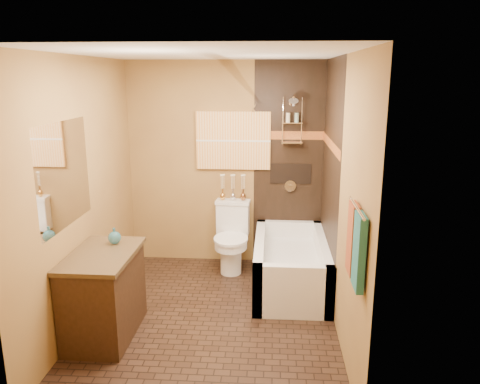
# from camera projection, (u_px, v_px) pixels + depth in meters

# --- Properties ---
(floor) EXTENTS (3.00, 3.00, 0.00)m
(floor) POSITION_uv_depth(u_px,v_px,m) (211.00, 317.00, 4.62)
(floor) COLOR black
(floor) RESTS_ON ground
(wall_left) EXTENTS (0.02, 3.00, 2.50)m
(wall_left) POSITION_uv_depth(u_px,v_px,m) (83.00, 192.00, 4.39)
(wall_left) COLOR #9F7B3D
(wall_left) RESTS_ON floor
(wall_right) EXTENTS (0.02, 3.00, 2.50)m
(wall_right) POSITION_uv_depth(u_px,v_px,m) (341.00, 197.00, 4.23)
(wall_right) COLOR #9F7B3D
(wall_right) RESTS_ON floor
(wall_back) EXTENTS (2.40, 0.02, 2.50)m
(wall_back) POSITION_uv_depth(u_px,v_px,m) (226.00, 165.00, 5.76)
(wall_back) COLOR #9F7B3D
(wall_back) RESTS_ON floor
(wall_front) EXTENTS (2.40, 0.02, 2.50)m
(wall_front) POSITION_uv_depth(u_px,v_px,m) (177.00, 255.00, 2.86)
(wall_front) COLOR #9F7B3D
(wall_front) RESTS_ON floor
(ceiling) EXTENTS (3.00, 3.00, 0.00)m
(ceiling) POSITION_uv_depth(u_px,v_px,m) (207.00, 54.00, 4.01)
(ceiling) COLOR silver
(ceiling) RESTS_ON wall_back
(alcove_tile_back) EXTENTS (0.85, 0.01, 2.50)m
(alcove_tile_back) POSITION_uv_depth(u_px,v_px,m) (289.00, 166.00, 5.70)
(alcove_tile_back) COLOR black
(alcove_tile_back) RESTS_ON wall_back
(alcove_tile_right) EXTENTS (0.01, 1.50, 2.50)m
(alcove_tile_right) POSITION_uv_depth(u_px,v_px,m) (330.00, 179.00, 4.96)
(alcove_tile_right) COLOR black
(alcove_tile_right) RESTS_ON wall_right
(mosaic_band_back) EXTENTS (0.85, 0.01, 0.10)m
(mosaic_band_back) POSITION_uv_depth(u_px,v_px,m) (289.00, 135.00, 5.60)
(mosaic_band_back) COLOR #9A3F1C
(mosaic_band_back) RESTS_ON alcove_tile_back
(mosaic_band_right) EXTENTS (0.01, 1.50, 0.10)m
(mosaic_band_right) POSITION_uv_depth(u_px,v_px,m) (331.00, 144.00, 4.87)
(mosaic_band_right) COLOR #9A3F1C
(mosaic_band_right) RESTS_ON alcove_tile_right
(alcove_niche) EXTENTS (0.50, 0.01, 0.25)m
(alcove_niche) POSITION_uv_depth(u_px,v_px,m) (291.00, 174.00, 5.72)
(alcove_niche) COLOR black
(alcove_niche) RESTS_ON alcove_tile_back
(shower_fixtures) EXTENTS (0.24, 0.33, 1.16)m
(shower_fixtures) POSITION_uv_depth(u_px,v_px,m) (292.00, 133.00, 5.49)
(shower_fixtures) COLOR silver
(shower_fixtures) RESTS_ON floor
(curtain_rod) EXTENTS (0.03, 1.55, 0.03)m
(curtain_rod) POSITION_uv_depth(u_px,v_px,m) (256.00, 105.00, 4.82)
(curtain_rod) COLOR silver
(curtain_rod) RESTS_ON wall_back
(towel_bar) EXTENTS (0.02, 0.55, 0.02)m
(towel_bar) POSITION_uv_depth(u_px,v_px,m) (357.00, 207.00, 3.17)
(towel_bar) COLOR silver
(towel_bar) RESTS_ON wall_right
(towel_teal) EXTENTS (0.05, 0.22, 0.52)m
(towel_teal) POSITION_uv_depth(u_px,v_px,m) (359.00, 252.00, 3.11)
(towel_teal) COLOR #1C5F5B
(towel_teal) RESTS_ON towel_bar
(towel_rust) EXTENTS (0.05, 0.22, 0.52)m
(towel_rust) POSITION_uv_depth(u_px,v_px,m) (353.00, 239.00, 3.36)
(towel_rust) COLOR maroon
(towel_rust) RESTS_ON towel_bar
(sunset_painting) EXTENTS (0.90, 0.04, 0.70)m
(sunset_painting) POSITION_uv_depth(u_px,v_px,m) (233.00, 141.00, 5.66)
(sunset_painting) COLOR orange
(sunset_painting) RESTS_ON wall_back
(vanity_mirror) EXTENTS (0.01, 1.00, 0.90)m
(vanity_mirror) POSITION_uv_depth(u_px,v_px,m) (64.00, 175.00, 3.97)
(vanity_mirror) COLOR white
(vanity_mirror) RESTS_ON wall_left
(bathtub) EXTENTS (0.80, 1.50, 0.55)m
(bathtub) POSITION_uv_depth(u_px,v_px,m) (291.00, 268.00, 5.23)
(bathtub) COLOR white
(bathtub) RESTS_ON floor
(toilet) EXTENTS (0.43, 0.63, 0.82)m
(toilet) POSITION_uv_depth(u_px,v_px,m) (232.00, 237.00, 5.67)
(toilet) COLOR white
(toilet) RESTS_ON floor
(vanity) EXTENTS (0.56, 0.91, 0.80)m
(vanity) POSITION_uv_depth(u_px,v_px,m) (104.00, 294.00, 4.22)
(vanity) COLOR black
(vanity) RESTS_ON floor
(teal_bottle) EXTENTS (0.13, 0.13, 0.19)m
(teal_bottle) POSITION_uv_depth(u_px,v_px,m) (114.00, 236.00, 4.33)
(teal_bottle) COLOR #286978
(teal_bottle) RESTS_ON vanity
(bud_vases) EXTENTS (0.32, 0.07, 0.32)m
(bud_vases) POSITION_uv_depth(u_px,v_px,m) (233.00, 187.00, 5.71)
(bud_vases) COLOR gold
(bud_vases) RESTS_ON toilet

